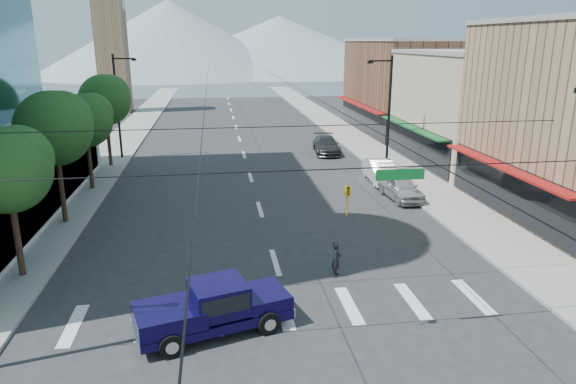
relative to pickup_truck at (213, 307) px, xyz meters
name	(u,v)px	position (x,y,z in m)	size (l,w,h in m)	color
ground	(295,331)	(2.90, -0.37, -0.98)	(160.00, 160.00, 0.00)	#28282B
sidewalk_left	(126,138)	(-9.10, 39.63, -0.90)	(4.00, 120.00, 0.15)	gray
sidewalk_right	(345,132)	(14.90, 39.63, -0.90)	(4.00, 120.00, 0.15)	gray
shop_mid	(487,110)	(22.90, 23.63, 3.52)	(12.00, 14.00, 9.00)	tan
shop_far	(415,87)	(22.90, 39.63, 4.02)	(12.00, 18.00, 10.00)	brown
clock_tower	(111,36)	(-13.60, 61.63, 9.67)	(4.80, 4.80, 20.40)	#8C6B4C
mountain_left	(170,38)	(-12.10, 149.63, 10.02)	(80.00, 80.00, 22.00)	gray
mountain_right	(280,44)	(22.90, 159.63, 8.02)	(90.00, 90.00, 18.00)	gray
tree_near	(10,167)	(-8.17, 5.72, 4.02)	(3.65, 3.64, 6.71)	black
tree_midnear	(57,126)	(-8.17, 12.72, 4.62)	(4.09, 4.09, 7.52)	black
tree_midfar	(87,119)	(-8.17, 19.72, 4.02)	(3.65, 3.64, 6.71)	black
tree_far	(106,98)	(-8.17, 26.72, 4.62)	(4.09, 4.09, 7.52)	black
signal_rig	(307,218)	(3.09, -1.37, 3.67)	(21.80, 0.20, 9.00)	black
lamp_pole_nw	(119,102)	(-7.77, 29.63, 3.96)	(2.00, 0.25, 9.00)	black
lamp_pole_ne	(388,110)	(13.57, 21.63, 3.96)	(2.00, 0.25, 9.00)	black
pickup_truck	(213,307)	(0.00, 0.00, 0.00)	(5.85, 3.40, 1.87)	#0C0734
pedestrian	(336,259)	(5.40, 3.82, -0.17)	(0.59, 0.39, 1.61)	black
parked_car_near	(401,188)	(12.30, 14.53, -0.20)	(1.82, 4.53, 1.54)	#A4A3A8
parked_car_mid	(381,171)	(12.30, 18.80, -0.17)	(1.71, 4.89, 1.61)	white
parked_car_far	(326,145)	(10.50, 29.25, -0.20)	(2.17, 5.33, 1.55)	#2C2C2E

